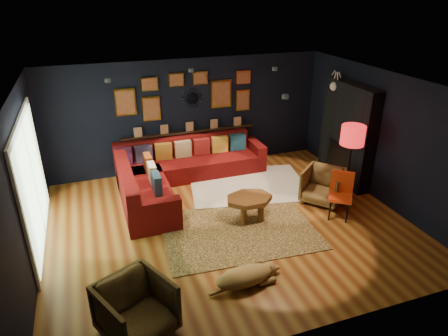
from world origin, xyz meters
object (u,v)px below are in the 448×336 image
object	(u,v)px
armchair_right	(323,184)
floor_lamp	(352,139)
gold_stool	(141,287)
dog	(244,274)
coffee_table	(249,201)
armchair_left	(136,307)
orange_chair	(341,191)
sectional	(174,173)
pouf	(147,194)

from	to	relation	value
armchair_right	floor_lamp	bearing A→B (deg)	21.56
armchair_right	gold_stool	world-z (taller)	armchair_right
dog	armchair_right	bearing A→B (deg)	32.47
floor_lamp	dog	xyz separation A→B (m)	(-2.85, -1.62, -1.19)
coffee_table	gold_stool	xyz separation A→B (m)	(-2.25, -1.49, -0.16)
gold_stool	floor_lamp	world-z (taller)	floor_lamp
armchair_left	orange_chair	bearing A→B (deg)	-3.81
coffee_table	floor_lamp	xyz separation A→B (m)	(2.09, -0.04, 1.00)
sectional	orange_chair	xyz separation A→B (m)	(2.72, -2.25, 0.21)
armchair_left	armchair_right	world-z (taller)	armchair_left
pouf	dog	size ratio (longest dim) A/B	0.40
gold_stool	pouf	bearing A→B (deg)	79.09
orange_chair	sectional	bearing A→B (deg)	176.89
armchair_left	coffee_table	bearing A→B (deg)	15.27
coffee_table	armchair_left	world-z (taller)	armchair_left
sectional	coffee_table	world-z (taller)	sectional
armchair_right	sectional	bearing A→B (deg)	-162.16
sectional	armchair_left	distance (m)	4.09
orange_chair	floor_lamp	world-z (taller)	floor_lamp
sectional	armchair_left	xyz separation A→B (m)	(-1.35, -3.86, 0.10)
armchair_right	dog	distance (m)	3.06
gold_stool	dog	distance (m)	1.50
armchair_right	floor_lamp	xyz separation A→B (m)	(0.40, -0.21, 1.01)
sectional	pouf	distance (m)	0.88
floor_lamp	coffee_table	bearing A→B (deg)	178.84
armchair_left	pouf	bearing A→B (deg)	53.28
coffee_table	orange_chair	world-z (taller)	orange_chair
orange_chair	floor_lamp	bearing A→B (deg)	80.81
pouf	floor_lamp	distance (m)	4.20
floor_lamp	dog	distance (m)	3.49
sectional	orange_chair	size ratio (longest dim) A/B	3.80
armchair_left	floor_lamp	size ratio (longest dim) A/B	0.51
gold_stool	orange_chair	size ratio (longest dim) A/B	0.54
gold_stool	floor_lamp	size ratio (longest dim) A/B	0.29
armchair_left	floor_lamp	distance (m)	4.99
coffee_table	armchair_right	world-z (taller)	armchair_right
gold_stool	dog	size ratio (longest dim) A/B	0.39
sectional	coffee_table	bearing A→B (deg)	-60.56
armchair_right	floor_lamp	size ratio (longest dim) A/B	0.47
sectional	pouf	world-z (taller)	sectional
pouf	gold_stool	world-z (taller)	gold_stool
armchair_left	floor_lamp	xyz separation A→B (m)	(4.46, 2.00, 0.97)
floor_lamp	sectional	bearing A→B (deg)	149.17
coffee_table	dog	bearing A→B (deg)	-114.60
gold_stool	orange_chair	bearing A→B (deg)	15.11
pouf	floor_lamp	xyz separation A→B (m)	(3.80, -1.33, 1.20)
armchair_right	dog	size ratio (longest dim) A/B	0.64
coffee_table	armchair_right	xyz separation A→B (m)	(1.69, 0.17, -0.01)
armchair_right	orange_chair	bearing A→B (deg)	-40.80
armchair_right	gold_stool	xyz separation A→B (m)	(-3.94, -1.66, -0.15)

